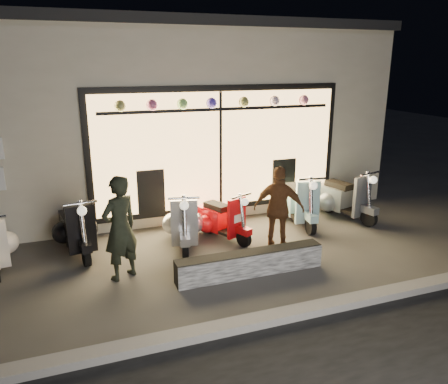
# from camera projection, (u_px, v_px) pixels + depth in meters

# --- Properties ---
(ground) EXTENTS (40.00, 40.00, 0.00)m
(ground) POSITION_uv_depth(u_px,v_px,m) (214.00, 261.00, 7.57)
(ground) COLOR #383533
(ground) RESTS_ON ground
(kerb) EXTENTS (40.00, 0.25, 0.12)m
(kerb) POSITION_uv_depth(u_px,v_px,m) (263.00, 320.00, 5.75)
(kerb) COLOR slate
(kerb) RESTS_ON ground
(shop_building) EXTENTS (10.20, 6.23, 4.20)m
(shop_building) POSITION_uv_depth(u_px,v_px,m) (153.00, 110.00, 11.45)
(shop_building) COLOR beige
(shop_building) RESTS_ON ground
(graffiti_barrier) EXTENTS (2.46, 0.28, 0.40)m
(graffiti_barrier) POSITION_uv_depth(u_px,v_px,m) (250.00, 263.00, 7.05)
(graffiti_barrier) COLOR black
(graffiti_barrier) RESTS_ON ground
(scooter_silver) EXTENTS (0.70, 1.50, 1.07)m
(scooter_silver) POSITION_uv_depth(u_px,v_px,m) (184.00, 220.00, 8.30)
(scooter_silver) COLOR black
(scooter_silver) RESTS_ON ground
(scooter_red) EXTENTS (0.77, 1.31, 0.95)m
(scooter_red) POSITION_uv_depth(u_px,v_px,m) (219.00, 218.00, 8.56)
(scooter_red) COLOR black
(scooter_red) RESTS_ON ground
(scooter_black) EXTENTS (0.61, 1.50, 1.07)m
(scooter_black) POSITION_uv_depth(u_px,v_px,m) (76.00, 227.00, 7.95)
(scooter_black) COLOR black
(scooter_black) RESTS_ON ground
(scooter_blue) EXTENTS (0.65, 1.55, 1.10)m
(scooter_blue) POSITION_uv_depth(u_px,v_px,m) (297.00, 201.00, 9.38)
(scooter_blue) COLOR black
(scooter_blue) RESTS_ON ground
(scooter_grey) EXTENTS (0.75, 1.54, 1.10)m
(scooter_grey) POSITION_uv_depth(u_px,v_px,m) (340.00, 197.00, 9.69)
(scooter_grey) COLOR black
(scooter_grey) RESTS_ON ground
(man) EXTENTS (0.73, 0.65, 1.69)m
(man) POSITION_uv_depth(u_px,v_px,m) (120.00, 228.00, 6.78)
(man) COLOR black
(man) RESTS_ON ground
(woman) EXTENTS (0.98, 0.81, 1.56)m
(woman) POSITION_uv_depth(u_px,v_px,m) (279.00, 209.00, 7.88)
(woman) COLOR brown
(woman) RESTS_ON ground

